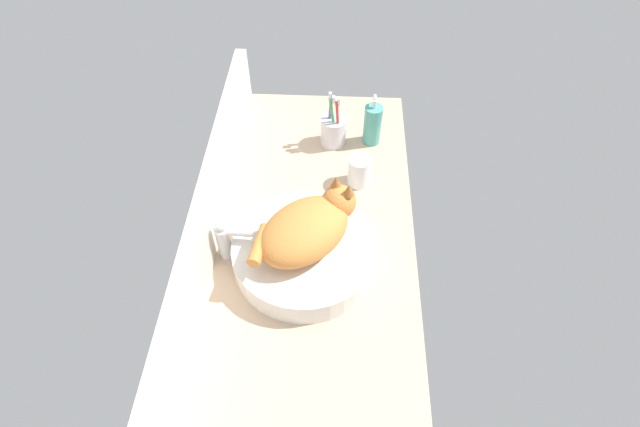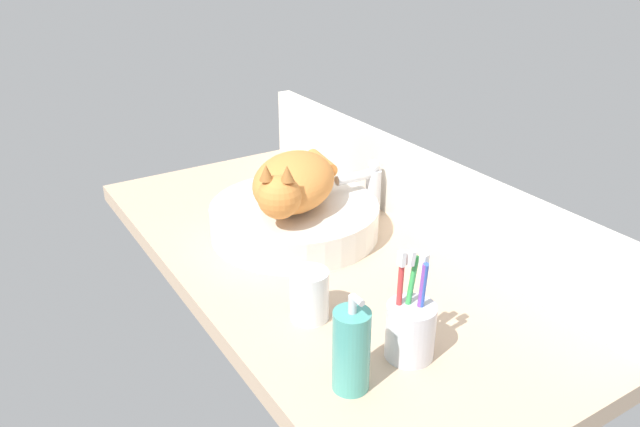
{
  "view_description": "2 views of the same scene",
  "coord_description": "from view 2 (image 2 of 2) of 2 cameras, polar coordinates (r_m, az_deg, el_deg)",
  "views": [
    {
      "loc": [
        -84.92,
        -6.45,
        107.52
      ],
      "look_at": [
        -3.27,
        -2.62,
        11.02
      ],
      "focal_mm": 28.0,
      "sensor_mm": 36.0,
      "label": 1
    },
    {
      "loc": [
        97.11,
        -59.92,
        63.73
      ],
      "look_at": [
        -2.57,
        2.63,
        7.59
      ],
      "focal_mm": 35.0,
      "sensor_mm": 36.0,
      "label": 2
    }
  ],
  "objects": [
    {
      "name": "soap_dispenser",
      "position": [
        0.93,
        2.88,
        -12.35
      ],
      "size": [
        5.61,
        5.61,
        16.59
      ],
      "color": "teal",
      "rests_on": "ground_plane"
    },
    {
      "name": "faucet",
      "position": [
        1.45,
        4.54,
        2.52
      ],
      "size": [
        3.6,
        11.84,
        13.6
      ],
      "color": "silver",
      "rests_on": "ground_plane"
    },
    {
      "name": "cat",
      "position": [
        1.32,
        -2.51,
        2.84
      ],
      "size": [
        29.81,
        29.57,
        14.0
      ],
      "color": "orange",
      "rests_on": "sink_basin"
    },
    {
      "name": "ground_plane",
      "position": [
        1.32,
        -0.38,
        -4.44
      ],
      "size": [
        121.19,
        56.49,
        4.0
      ],
      "primitive_type": "cube",
      "color": "tan"
    },
    {
      "name": "sink_basin",
      "position": [
        1.37,
        -2.33,
        -0.51
      ],
      "size": [
        36.98,
        36.98,
        7.05
      ],
      "primitive_type": "cylinder",
      "color": "silver",
      "rests_on": "ground_plane"
    },
    {
      "name": "toothbrush_cup",
      "position": [
        1.01,
        8.27,
        -10.32
      ],
      "size": [
        7.92,
        7.92,
        18.68
      ],
      "color": "silver",
      "rests_on": "ground_plane"
    },
    {
      "name": "backsplash_panel",
      "position": [
        1.41,
        8.79,
        2.3
      ],
      "size": [
        121.19,
        3.6,
        17.75
      ],
      "primitive_type": "cube",
      "color": "silver",
      "rests_on": "ground_plane"
    },
    {
      "name": "water_glass",
      "position": [
        1.09,
        -0.97,
        -7.66
      ],
      "size": [
        6.83,
        6.83,
        9.26
      ],
      "color": "white",
      "rests_on": "ground_plane"
    }
  ]
}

